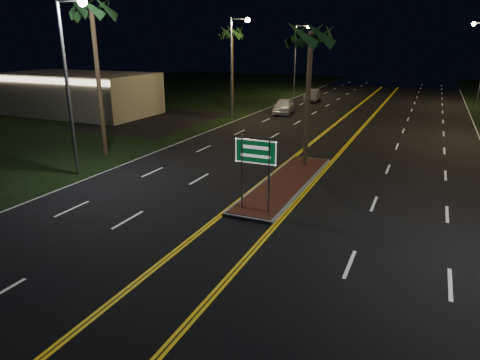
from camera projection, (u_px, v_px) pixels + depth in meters
The scene contains 13 objects.
ground at pixel (227, 240), 15.80m from camera, with size 120.00×120.00×0.00m, color black.
grass_left at pixel (86, 105), 49.10m from camera, with size 40.00×110.00×0.01m, color black.
median_island at pixel (286, 183), 21.85m from camera, with size 2.25×10.25×0.17m.
highway_sign at pixel (256, 159), 17.48m from camera, with size 1.80×0.08×3.20m.
commercial_building at pixel (78, 94), 42.59m from camera, with size 15.00×8.12×4.00m.
streetlight_left_near at pixel (71, 69), 21.62m from camera, with size 1.91×0.44×9.00m.
streetlight_left_mid at pixel (235, 56), 39.00m from camera, with size 1.91×0.44×9.00m.
streetlight_left_far at pixel (298, 52), 56.37m from camera, with size 1.91×0.44×9.00m.
palm_median at pixel (311, 35), 22.67m from camera, with size 2.40×2.40×8.30m.
palm_left_near at pixel (91, 11), 24.89m from camera, with size 2.40×2.40×9.80m.
palm_left_far at pixel (232, 33), 42.67m from camera, with size 2.40×2.40×8.80m.
car_near at pixel (284, 105), 42.96m from camera, with size 2.25×5.25×1.75m, color white.
car_far at pixel (312, 94), 52.13m from camera, with size 2.08×4.85×1.62m, color #9FA4A9.
Camera 1 is at (6.28, -12.90, 6.99)m, focal length 32.00 mm.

